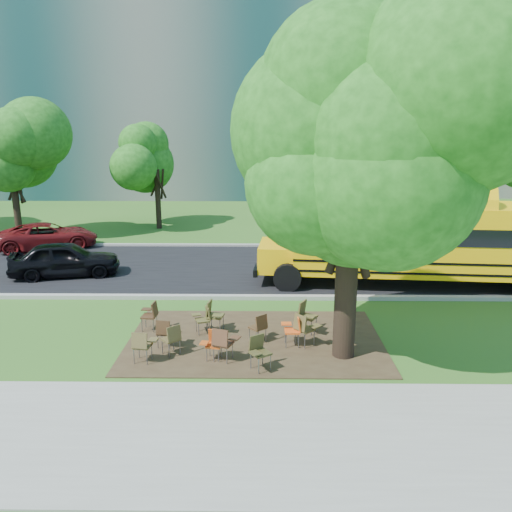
{
  "coord_description": "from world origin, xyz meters",
  "views": [
    {
      "loc": [
        1.19,
        -13.4,
        5.65
      ],
      "look_at": [
        0.97,
        3.84,
        1.34
      ],
      "focal_mm": 35.0,
      "sensor_mm": 36.0,
      "label": 1
    }
  ],
  "objects_px": {
    "chair_0": "(142,344)",
    "bg_car_red": "(48,236)",
    "chair_6": "(294,328)",
    "chair_5": "(259,349)",
    "chair_1": "(165,330)",
    "main_tree": "(352,156)",
    "chair_12": "(306,314)",
    "chair_9": "(204,317)",
    "black_car": "(65,259)",
    "school_bus": "(444,240)",
    "chair_4": "(223,341)",
    "chair_8": "(151,313)",
    "chair_7": "(304,327)",
    "chair_11": "(259,325)",
    "chair_3": "(213,342)",
    "chair_10": "(213,313)",
    "chair_2": "(173,336)"
  },
  "relations": [
    {
      "from": "chair_2",
      "to": "black_car",
      "type": "relative_size",
      "value": 0.2
    },
    {
      "from": "chair_9",
      "to": "black_car",
      "type": "xyz_separation_m",
      "value": [
        -6.19,
        5.74,
        0.22
      ]
    },
    {
      "from": "school_bus",
      "to": "chair_11",
      "type": "bearing_deg",
      "value": -137.05
    },
    {
      "from": "chair_0",
      "to": "chair_6",
      "type": "height_order",
      "value": "chair_0"
    },
    {
      "from": "school_bus",
      "to": "chair_4",
      "type": "distance_m",
      "value": 10.15
    },
    {
      "from": "school_bus",
      "to": "chair_9",
      "type": "distance_m",
      "value": 9.68
    },
    {
      "from": "chair_4",
      "to": "chair_8",
      "type": "bearing_deg",
      "value": 158.46
    },
    {
      "from": "chair_4",
      "to": "chair_5",
      "type": "xyz_separation_m",
      "value": [
        0.89,
        -0.42,
        -0.03
      ]
    },
    {
      "from": "main_tree",
      "to": "chair_2",
      "type": "height_order",
      "value": "main_tree"
    },
    {
      "from": "chair_8",
      "to": "black_car",
      "type": "bearing_deg",
      "value": 45.09
    },
    {
      "from": "chair_7",
      "to": "chair_9",
      "type": "relative_size",
      "value": 1.17
    },
    {
      "from": "chair_8",
      "to": "chair_12",
      "type": "xyz_separation_m",
      "value": [
        4.48,
        -0.13,
        0.04
      ]
    },
    {
      "from": "chair_11",
      "to": "chair_7",
      "type": "bearing_deg",
      "value": -52.94
    },
    {
      "from": "chair_1",
      "to": "chair_8",
      "type": "xyz_separation_m",
      "value": [
        -0.65,
        1.21,
        0.03
      ]
    },
    {
      "from": "chair_12",
      "to": "bg_car_red",
      "type": "xyz_separation_m",
      "value": [
        -11.84,
        10.51,
        0.07
      ]
    },
    {
      "from": "chair_1",
      "to": "chair_5",
      "type": "xyz_separation_m",
      "value": [
        2.49,
        -1.23,
        0.04
      ]
    },
    {
      "from": "chair_5",
      "to": "chair_6",
      "type": "xyz_separation_m",
      "value": [
        0.94,
        1.41,
        -0.01
      ]
    },
    {
      "from": "main_tree",
      "to": "chair_7",
      "type": "distance_m",
      "value": 4.65
    },
    {
      "from": "chair_2",
      "to": "chair_4",
      "type": "xyz_separation_m",
      "value": [
        1.34,
        -0.38,
        0.05
      ]
    },
    {
      "from": "chair_2",
      "to": "chair_3",
      "type": "height_order",
      "value": "chair_2"
    },
    {
      "from": "chair_0",
      "to": "chair_6",
      "type": "relative_size",
      "value": 1.0
    },
    {
      "from": "chair_0",
      "to": "bg_car_red",
      "type": "relative_size",
      "value": 0.19
    },
    {
      "from": "chair_8",
      "to": "chair_10",
      "type": "bearing_deg",
      "value": -87.19
    },
    {
      "from": "chair_9",
      "to": "chair_11",
      "type": "distance_m",
      "value": 1.71
    },
    {
      "from": "chair_8",
      "to": "chair_7",
      "type": "bearing_deg",
      "value": -98.39
    },
    {
      "from": "bg_car_red",
      "to": "chair_5",
      "type": "bearing_deg",
      "value": -163.41
    },
    {
      "from": "chair_3",
      "to": "chair_10",
      "type": "relative_size",
      "value": 0.84
    },
    {
      "from": "chair_3",
      "to": "chair_7",
      "type": "height_order",
      "value": "chair_7"
    },
    {
      "from": "chair_2",
      "to": "chair_6",
      "type": "bearing_deg",
      "value": -30.47
    },
    {
      "from": "chair_6",
      "to": "chair_8",
      "type": "height_order",
      "value": "chair_8"
    },
    {
      "from": "school_bus",
      "to": "chair_9",
      "type": "relative_size",
      "value": 16.11
    },
    {
      "from": "chair_1",
      "to": "black_car",
      "type": "relative_size",
      "value": 0.2
    },
    {
      "from": "chair_0",
      "to": "chair_5",
      "type": "distance_m",
      "value": 2.91
    },
    {
      "from": "chair_0",
      "to": "chair_1",
      "type": "distance_m",
      "value": 0.99
    },
    {
      "from": "main_tree",
      "to": "chair_11",
      "type": "bearing_deg",
      "value": 158.87
    },
    {
      "from": "chair_3",
      "to": "chair_4",
      "type": "height_order",
      "value": "chair_4"
    },
    {
      "from": "main_tree",
      "to": "chair_5",
      "type": "height_order",
      "value": "main_tree"
    },
    {
      "from": "main_tree",
      "to": "chair_0",
      "type": "distance_m",
      "value": 6.83
    },
    {
      "from": "chair_3",
      "to": "chair_12",
      "type": "height_order",
      "value": "chair_12"
    },
    {
      "from": "chair_6",
      "to": "bg_car_red",
      "type": "relative_size",
      "value": 0.18
    },
    {
      "from": "main_tree",
      "to": "chair_5",
      "type": "relative_size",
      "value": 9.89
    },
    {
      "from": "bg_car_red",
      "to": "chair_9",
      "type": "bearing_deg",
      "value": -162.53
    },
    {
      "from": "chair_11",
      "to": "chair_12",
      "type": "relative_size",
      "value": 0.88
    },
    {
      "from": "main_tree",
      "to": "chair_7",
      "type": "bearing_deg",
      "value": 149.16
    },
    {
      "from": "main_tree",
      "to": "chair_12",
      "type": "height_order",
      "value": "main_tree"
    },
    {
      "from": "chair_4",
      "to": "chair_0",
      "type": "bearing_deg",
      "value": -156.76
    },
    {
      "from": "chair_11",
      "to": "bg_car_red",
      "type": "distance_m",
      "value": 15.35
    },
    {
      "from": "chair_0",
      "to": "chair_6",
      "type": "bearing_deg",
      "value": 23.62
    },
    {
      "from": "school_bus",
      "to": "chair_4",
      "type": "relative_size",
      "value": 13.85
    },
    {
      "from": "main_tree",
      "to": "chair_2",
      "type": "distance_m",
      "value": 6.34
    }
  ]
}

